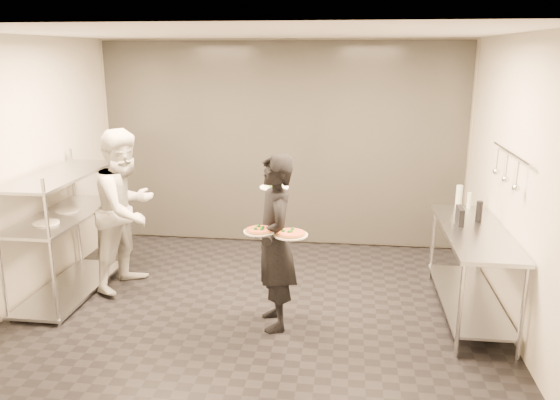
# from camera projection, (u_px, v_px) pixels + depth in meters

# --- Properties ---
(room_shell) EXTENTS (5.00, 4.00, 2.80)m
(room_shell) POSITION_uv_depth(u_px,v_px,m) (274.00, 155.00, 6.68)
(room_shell) COLOR black
(room_shell) RESTS_ON ground
(pass_rack) EXTENTS (0.60, 1.60, 1.50)m
(pass_rack) POSITION_uv_depth(u_px,v_px,m) (65.00, 227.00, 5.97)
(pass_rack) COLOR #B5B6BC
(pass_rack) RESTS_ON ground
(prep_counter) EXTENTS (0.60, 1.80, 0.92)m
(prep_counter) POSITION_uv_depth(u_px,v_px,m) (472.00, 257.00, 5.48)
(prep_counter) COLOR #B5B6BC
(prep_counter) RESTS_ON ground
(utensil_rail) EXTENTS (0.07, 1.20, 0.31)m
(utensil_rail) POSITION_uv_depth(u_px,v_px,m) (508.00, 168.00, 5.21)
(utensil_rail) COLOR #B5B6BC
(utensil_rail) RESTS_ON room_shell
(waiter) EXTENTS (0.58, 0.72, 1.72)m
(waiter) POSITION_uv_depth(u_px,v_px,m) (275.00, 243.00, 5.21)
(waiter) COLOR black
(waiter) RESTS_ON ground
(chef) EXTENTS (0.90, 1.04, 1.82)m
(chef) POSITION_uv_depth(u_px,v_px,m) (126.00, 209.00, 6.13)
(chef) COLOR beige
(chef) RESTS_ON ground
(pizza_plate_near) EXTENTS (0.29, 0.29, 0.05)m
(pizza_plate_near) POSITION_uv_depth(u_px,v_px,m) (259.00, 230.00, 4.97)
(pizza_plate_near) COLOR white
(pizza_plate_near) RESTS_ON waiter
(pizza_plate_far) EXTENTS (0.32, 0.32, 0.05)m
(pizza_plate_far) POSITION_uv_depth(u_px,v_px,m) (291.00, 234.00, 4.96)
(pizza_plate_far) COLOR white
(pizza_plate_far) RESTS_ON waiter
(salad_plate) EXTENTS (0.29, 0.29, 0.07)m
(salad_plate) POSITION_uv_depth(u_px,v_px,m) (274.00, 185.00, 5.41)
(salad_plate) COLOR white
(salad_plate) RESTS_ON waiter
(pos_monitor) EXTENTS (0.05, 0.25, 0.18)m
(pos_monitor) POSITION_uv_depth(u_px,v_px,m) (460.00, 216.00, 5.56)
(pos_monitor) COLOR black
(pos_monitor) RESTS_ON prep_counter
(bottle_green) EXTENTS (0.07, 0.07, 0.26)m
(bottle_green) POSITION_uv_depth(u_px,v_px,m) (459.00, 197.00, 6.14)
(bottle_green) COLOR #95A396
(bottle_green) RESTS_ON prep_counter
(bottle_clear) EXTENTS (0.05, 0.05, 0.18)m
(bottle_clear) POSITION_uv_depth(u_px,v_px,m) (469.00, 200.00, 6.14)
(bottle_clear) COLOR #95A396
(bottle_clear) RESTS_ON prep_counter
(bottle_dark) EXTENTS (0.07, 0.07, 0.22)m
(bottle_dark) POSITION_uv_depth(u_px,v_px,m) (479.00, 212.00, 5.61)
(bottle_dark) COLOR black
(bottle_dark) RESTS_ON prep_counter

